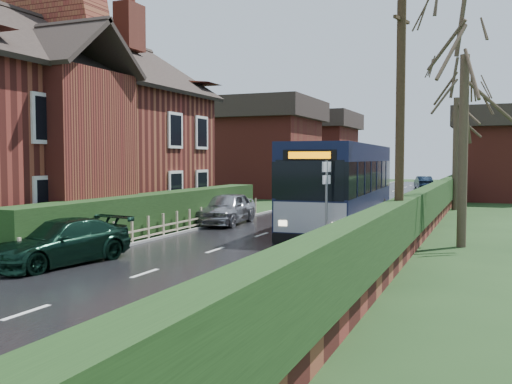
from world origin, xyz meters
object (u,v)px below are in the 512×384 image
at_px(car_green, 60,242).
at_px(bus_stop_sign, 326,191).
at_px(brick_house, 57,124).
at_px(telegraph_pole, 400,133).
at_px(bus, 343,186).
at_px(car_silver, 227,208).

distance_m(car_green, bus_stop_sign, 8.25).
height_order(brick_house, telegraph_pole, brick_house).
xyz_separation_m(brick_house, car_green, (5.83, -6.55, -3.75)).
relative_size(brick_house, bus_stop_sign, 5.07).
bearing_deg(telegraph_pole, bus_stop_sign, 156.31).
bearing_deg(telegraph_pole, car_green, -144.17).
relative_size(bus, bus_stop_sign, 4.07).
xyz_separation_m(brick_house, bus, (10.94, 5.09, -2.63)).
height_order(bus, telegraph_pole, telegraph_pole).
xyz_separation_m(car_silver, bus_stop_sign, (6.00, -5.15, 1.18)).
height_order(car_green, telegraph_pole, telegraph_pole).
relative_size(bus, car_green, 2.72).
bearing_deg(car_green, brick_house, 141.38).
distance_m(car_green, telegraph_pole, 9.79).
relative_size(bus, car_silver, 2.78).
relative_size(car_green, telegraph_pole, 0.60).
bearing_deg(car_silver, brick_house, -150.80).
height_order(car_green, bus_stop_sign, bus_stop_sign).
relative_size(bus_stop_sign, telegraph_pole, 0.40).
xyz_separation_m(car_green, telegraph_pole, (8.70, 3.35, 3.00)).
height_order(bus, car_silver, bus).
bearing_deg(bus, car_silver, -170.56).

